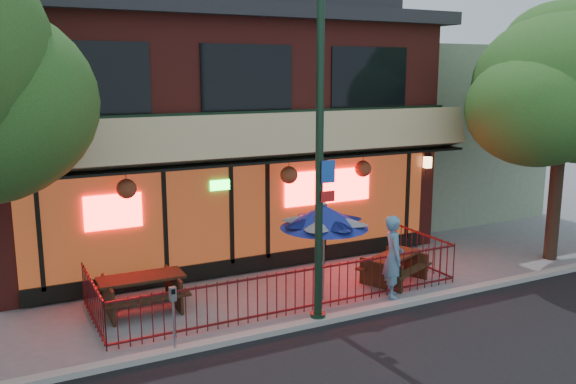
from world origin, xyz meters
name	(u,v)px	position (x,y,z in m)	size (l,w,h in m)	color
ground	(309,315)	(0.00, 0.00, 0.00)	(80.00, 80.00, 0.00)	gray
curb	(320,321)	(0.00, -0.50, 0.06)	(80.00, 0.25, 0.12)	#999993
restaurant_building	(197,106)	(0.00, 7.11, 4.13)	(12.96, 9.49, 8.05)	maroon
neighbor_building	(418,129)	(9.00, 7.70, 3.00)	(6.00, 7.00, 6.00)	gray
patio_fence	(298,280)	(0.00, 0.50, 0.63)	(8.44, 2.62, 1.00)	#501114
street_light	(319,174)	(0.00, -0.40, 3.15)	(0.43, 0.32, 7.00)	black
street_tree_right	(564,79)	(8.04, 0.59, 4.96)	(4.80, 4.80, 7.02)	#322619
picnic_table_left	(142,288)	(-3.12, 1.89, 0.51)	(1.86, 1.44, 0.78)	#311F12
picnic_table_right	(394,264)	(2.93, 0.93, 0.46)	(1.98, 1.78, 0.69)	#352412
patio_umbrella	(324,217)	(0.77, 0.70, 1.95)	(2.00, 1.99, 2.28)	gray
pedestrian	(393,257)	(2.27, 0.10, 0.97)	(0.71, 0.46, 1.93)	#5384A7
parking_meter_near	(173,309)	(-3.09, -0.48, 0.89)	(0.13, 0.11, 1.31)	#95979E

